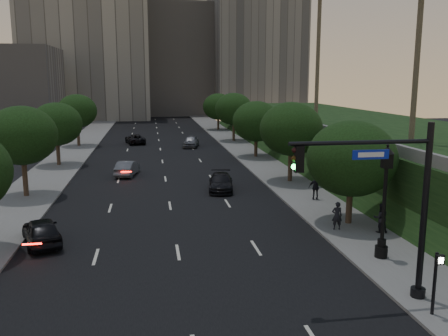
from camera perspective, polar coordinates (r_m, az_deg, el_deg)
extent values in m
plane|color=black|center=(19.60, -4.65, -15.24)|extent=(160.00, 160.00, 0.00)
cube|color=black|center=(48.37, -7.35, 0.37)|extent=(16.00, 140.00, 0.02)
cube|color=slate|center=(49.69, 4.54, 0.77)|extent=(4.50, 140.00, 0.15)
cube|color=slate|center=(49.18, -19.37, 0.10)|extent=(4.50, 140.00, 0.15)
cube|color=black|center=(51.58, 17.92, 2.82)|extent=(18.00, 90.00, 4.00)
cube|color=slate|center=(48.10, 8.96, 5.49)|extent=(0.35, 90.00, 0.70)
cube|color=gray|center=(110.60, -16.04, 14.08)|extent=(26.00, 20.00, 32.00)
cube|color=gray|center=(119.90, -5.61, 12.69)|extent=(22.00, 18.00, 26.00)
cube|color=gray|center=(116.75, 3.70, 15.24)|extent=(20.00, 22.00, 36.00)
cube|color=gray|center=(91.05, -25.03, 8.66)|extent=(18.00, 16.00, 14.00)
cylinder|color=#38281C|center=(28.96, 14.85, -3.96)|extent=(0.36, 0.36, 2.86)
ellipsoid|color=black|center=(28.43, 15.09, 1.12)|extent=(5.20, 5.20, 4.42)
cylinder|color=#38281C|center=(39.93, 7.97, 0.51)|extent=(0.36, 0.36, 3.21)
ellipsoid|color=black|center=(39.53, 8.08, 4.68)|extent=(5.20, 5.20, 4.42)
cylinder|color=#38281C|center=(52.38, 3.86, 2.79)|extent=(0.36, 0.36, 2.86)
ellipsoid|color=black|center=(52.09, 3.89, 5.62)|extent=(5.20, 5.20, 4.42)
cylinder|color=#38281C|center=(65.98, 1.17, 4.58)|extent=(0.36, 0.36, 3.21)
ellipsoid|color=black|center=(65.74, 1.18, 7.11)|extent=(5.20, 5.20, 4.42)
cylinder|color=#38281C|center=(80.74, -0.70, 5.56)|extent=(0.36, 0.36, 2.86)
ellipsoid|color=black|center=(80.55, -0.71, 7.40)|extent=(5.20, 5.20, 4.42)
cylinder|color=#38281C|center=(37.38, -22.83, -0.88)|extent=(0.36, 0.36, 3.26)
ellipsoid|color=black|center=(36.95, -23.16, 3.62)|extent=(5.00, 5.00, 4.25)
cylinder|color=#38281C|center=(49.94, -19.33, 1.91)|extent=(0.36, 0.36, 2.99)
ellipsoid|color=black|center=(49.63, -19.52, 5.01)|extent=(5.00, 5.00, 4.25)
cylinder|color=#38281C|center=(63.63, -17.13, 3.91)|extent=(0.36, 0.36, 3.26)
ellipsoid|color=black|center=(63.38, -17.27, 6.57)|extent=(5.00, 5.00, 4.25)
cylinder|color=#4C4233|center=(36.76, 22.21, 12.13)|extent=(0.40, 0.40, 12.00)
cylinder|color=#4C4233|center=(50.69, 11.25, 13.48)|extent=(0.40, 0.40, 14.50)
cylinder|color=black|center=(19.60, 22.94, -5.13)|extent=(0.24, 0.24, 7.00)
cylinder|color=black|center=(20.68, 22.27, -13.85)|extent=(0.56, 0.56, 0.50)
cylinder|color=black|center=(17.78, 16.16, 2.97)|extent=(5.40, 0.16, 0.16)
cube|color=black|center=(17.02, 9.03, 1.06)|extent=(0.32, 0.22, 0.95)
sphere|color=black|center=(16.91, 8.48, 2.15)|extent=(0.20, 0.20, 0.20)
sphere|color=#3F2B0A|center=(16.96, 8.45, 1.15)|extent=(0.20, 0.20, 0.20)
sphere|color=#19F24C|center=(17.01, 8.42, 0.15)|extent=(0.20, 0.20, 0.20)
cube|color=#0D22B3|center=(18.01, 17.24, 1.56)|extent=(1.40, 0.05, 0.35)
cylinder|color=black|center=(24.25, 18.37, -9.68)|extent=(0.60, 0.60, 0.70)
cylinder|color=black|center=(24.08, 18.43, -8.56)|extent=(0.40, 0.40, 0.40)
cylinder|color=black|center=(23.53, 18.71, -4.07)|extent=(0.18, 0.18, 3.60)
cube|color=black|center=(23.12, 19.01, 0.86)|extent=(0.42, 0.42, 0.70)
cone|color=black|center=(23.04, 19.09, 2.08)|extent=(0.64, 0.64, 0.35)
sphere|color=black|center=(23.02, 19.12, 2.57)|extent=(0.14, 0.14, 0.14)
cylinder|color=black|center=(19.08, 23.97, -12.79)|extent=(0.12, 0.12, 2.50)
cube|color=black|center=(18.57, 24.52, -10.01)|extent=(0.30, 0.14, 0.35)
cube|color=white|center=(18.51, 24.66, -10.09)|extent=(0.18, 0.02, 0.22)
imported|color=black|center=(26.79, -21.10, -7.09)|extent=(2.97, 4.53, 1.43)
imported|color=#595B61|center=(43.48, -11.56, -0.01)|extent=(2.20, 4.37, 1.38)
imported|color=black|center=(64.89, -10.64, 3.45)|extent=(3.06, 5.00, 1.29)
imported|color=black|center=(36.87, -0.39, -1.73)|extent=(2.47, 4.72, 1.31)
imported|color=slate|center=(60.71, -4.00, 3.22)|extent=(2.62, 4.67, 1.50)
imported|color=black|center=(27.66, 13.44, -5.60)|extent=(0.63, 0.45, 1.61)
imported|color=black|center=(27.79, 18.33, -5.71)|extent=(0.92, 0.79, 1.66)
imported|color=black|center=(34.13, 10.99, -2.30)|extent=(1.09, 0.63, 1.75)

